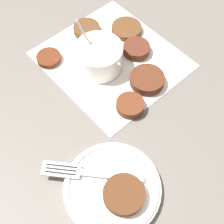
# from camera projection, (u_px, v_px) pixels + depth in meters

# --- Properties ---
(ground_plane) EXTENTS (4.00, 4.00, 0.00)m
(ground_plane) POSITION_uv_depth(u_px,v_px,m) (100.00, 62.00, 0.76)
(ground_plane) COLOR #605B56
(napkin) EXTENTS (0.35, 0.33, 0.00)m
(napkin) POSITION_uv_depth(u_px,v_px,m) (112.00, 59.00, 0.77)
(napkin) COLOR white
(napkin) RESTS_ON ground_plane
(sauce_bowl) EXTENTS (0.12, 0.11, 0.12)m
(sauce_bowl) POSITION_uv_depth(u_px,v_px,m) (99.00, 58.00, 0.73)
(sauce_bowl) COLOR white
(sauce_bowl) RESTS_ON napkin
(fritter_0) EXTENTS (0.07, 0.07, 0.02)m
(fritter_0) POSITION_uv_depth(u_px,v_px,m) (87.00, 29.00, 0.80)
(fritter_0) COLOR #55341D
(fritter_0) RESTS_ON napkin
(fritter_1) EXTENTS (0.08, 0.08, 0.02)m
(fritter_1) POSITION_uv_depth(u_px,v_px,m) (147.00, 80.00, 0.72)
(fritter_1) COLOR #512818
(fritter_1) RESTS_ON napkin
(fritter_2) EXTENTS (0.06, 0.06, 0.01)m
(fritter_2) POSITION_uv_depth(u_px,v_px,m) (49.00, 58.00, 0.76)
(fritter_2) COLOR #582815
(fritter_2) RESTS_ON napkin
(fritter_3) EXTENTS (0.07, 0.07, 0.02)m
(fritter_3) POSITION_uv_depth(u_px,v_px,m) (136.00, 49.00, 0.77)
(fritter_3) COLOR #50261A
(fritter_3) RESTS_ON napkin
(fritter_4) EXTENTS (0.06, 0.06, 0.02)m
(fritter_4) POSITION_uv_depth(u_px,v_px,m) (130.00, 105.00, 0.68)
(fritter_4) COLOR #5B2D19
(fritter_4) RESTS_ON napkin
(fritter_5) EXTENTS (0.08, 0.08, 0.01)m
(fritter_5) POSITION_uv_depth(u_px,v_px,m) (127.00, 29.00, 0.81)
(fritter_5) COLOR #56331B
(fritter_5) RESTS_ON napkin
(serving_plate) EXTENTS (0.19, 0.19, 0.02)m
(serving_plate) POSITION_uv_depth(u_px,v_px,m) (112.00, 188.00, 0.59)
(serving_plate) COLOR white
(serving_plate) RESTS_ON ground_plane
(fritter_on_plate) EXTENTS (0.08, 0.08, 0.02)m
(fritter_on_plate) POSITION_uv_depth(u_px,v_px,m) (124.00, 194.00, 0.56)
(fritter_on_plate) COLOR #512D19
(fritter_on_plate) RESTS_ON serving_plate
(fork) EXTENTS (0.18, 0.12, 0.00)m
(fork) POSITION_uv_depth(u_px,v_px,m) (81.00, 172.00, 0.59)
(fork) COLOR silver
(fork) RESTS_ON serving_plate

